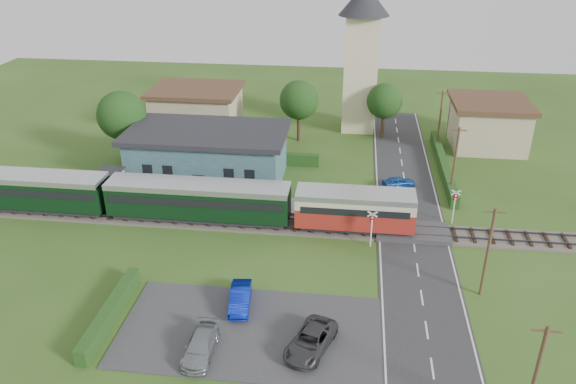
# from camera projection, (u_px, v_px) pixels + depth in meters

# --- Properties ---
(ground) EXTENTS (120.00, 120.00, 0.00)m
(ground) POSITION_uv_depth(u_px,v_px,m) (294.00, 239.00, 47.23)
(ground) COLOR #2D4C19
(railway_track) EXTENTS (76.00, 3.20, 0.49)m
(railway_track) POSITION_uv_depth(u_px,v_px,m) (296.00, 226.00, 48.96)
(railway_track) COLOR #4C443D
(railway_track) RESTS_ON ground
(road) EXTENTS (6.00, 70.00, 0.05)m
(road) POSITION_uv_depth(u_px,v_px,m) (414.00, 246.00, 46.12)
(road) COLOR #28282B
(road) RESTS_ON ground
(car_park) EXTENTS (17.00, 9.00, 0.08)m
(car_park) POSITION_uv_depth(u_px,v_px,m) (250.00, 331.00, 36.70)
(car_park) COLOR #333335
(car_park) RESTS_ON ground
(crossing_deck) EXTENTS (6.20, 3.40, 0.45)m
(crossing_deck) POSITION_uv_depth(u_px,v_px,m) (413.00, 232.00, 47.81)
(crossing_deck) COLOR #333335
(crossing_deck) RESTS_ON ground
(platform) EXTENTS (30.00, 3.00, 0.45)m
(platform) POSITION_uv_depth(u_px,v_px,m) (195.00, 202.00, 52.86)
(platform) COLOR gray
(platform) RESTS_ON ground
(equipment_hut) EXTENTS (2.30, 2.30, 2.55)m
(equipment_hut) POSITION_uv_depth(u_px,v_px,m) (111.00, 183.00, 53.06)
(equipment_hut) COLOR beige
(equipment_hut) RESTS_ON platform
(station_building) EXTENTS (16.00, 9.00, 5.30)m
(station_building) POSITION_uv_depth(u_px,v_px,m) (208.00, 154.00, 56.92)
(station_building) COLOR #2B575E
(station_building) RESTS_ON ground
(train) EXTENTS (43.20, 2.90, 3.40)m
(train) POSITION_uv_depth(u_px,v_px,m) (163.00, 197.00, 49.34)
(train) COLOR #232328
(train) RESTS_ON ground
(church_tower) EXTENTS (6.00, 6.00, 17.60)m
(church_tower) POSITION_uv_depth(u_px,v_px,m) (362.00, 48.00, 67.07)
(church_tower) COLOR beige
(church_tower) RESTS_ON ground
(house_west) EXTENTS (10.80, 8.80, 5.50)m
(house_west) POSITION_uv_depth(u_px,v_px,m) (197.00, 109.00, 69.88)
(house_west) COLOR tan
(house_west) RESTS_ON ground
(house_east) EXTENTS (8.80, 8.80, 5.50)m
(house_east) POSITION_uv_depth(u_px,v_px,m) (488.00, 123.00, 65.15)
(house_east) COLOR tan
(house_east) RESTS_ON ground
(hedge_carpark) EXTENTS (0.80, 9.00, 1.20)m
(hedge_carpark) POSITION_uv_depth(u_px,v_px,m) (110.00, 313.00, 37.50)
(hedge_carpark) COLOR #193814
(hedge_carpark) RESTS_ON ground
(hedge_roadside) EXTENTS (0.80, 18.00, 1.20)m
(hedge_roadside) POSITION_uv_depth(u_px,v_px,m) (443.00, 165.00, 59.64)
(hedge_roadside) COLOR #193814
(hedge_roadside) RESTS_ON ground
(hedge_station) EXTENTS (22.00, 0.80, 1.30)m
(hedge_station) POSITION_uv_depth(u_px,v_px,m) (220.00, 156.00, 61.83)
(hedge_station) COLOR #193814
(hedge_station) RESTS_ON ground
(tree_a) EXTENTS (5.20, 5.20, 8.00)m
(tree_a) POSITION_uv_depth(u_px,v_px,m) (122.00, 116.00, 59.50)
(tree_a) COLOR #332316
(tree_a) RESTS_ON ground
(tree_b) EXTENTS (4.60, 4.60, 7.34)m
(tree_b) POSITION_uv_depth(u_px,v_px,m) (299.00, 100.00, 65.69)
(tree_b) COLOR #332316
(tree_b) RESTS_ON ground
(tree_c) EXTENTS (4.20, 4.20, 6.78)m
(tree_c) POSITION_uv_depth(u_px,v_px,m) (385.00, 101.00, 66.54)
(tree_c) COLOR #332316
(tree_c) RESTS_ON ground
(utility_pole_a) EXTENTS (1.40, 0.22, 7.00)m
(utility_pole_a) POSITION_uv_depth(u_px,v_px,m) (535.00, 379.00, 28.05)
(utility_pole_a) COLOR #473321
(utility_pole_a) RESTS_ON ground
(utility_pole_b) EXTENTS (1.40, 0.22, 7.00)m
(utility_pole_b) POSITION_uv_depth(u_px,v_px,m) (488.00, 251.00, 38.73)
(utility_pole_b) COLOR #473321
(utility_pole_b) RESTS_ON ground
(utility_pole_c) EXTENTS (1.40, 0.22, 7.00)m
(utility_pole_c) POSITION_uv_depth(u_px,v_px,m) (455.00, 161.00, 52.96)
(utility_pole_c) COLOR #473321
(utility_pole_c) RESTS_ON ground
(utility_pole_d) EXTENTS (1.40, 0.22, 7.00)m
(utility_pole_d) POSITION_uv_depth(u_px,v_px,m) (440.00, 120.00, 63.64)
(utility_pole_d) COLOR #473321
(utility_pole_d) RESTS_ON ground
(crossing_signal_near) EXTENTS (0.84, 0.28, 3.28)m
(crossing_signal_near) POSITION_uv_depth(u_px,v_px,m) (372.00, 224.00, 45.22)
(crossing_signal_near) COLOR silver
(crossing_signal_near) RESTS_ON ground
(crossing_signal_far) EXTENTS (0.84, 0.28, 3.28)m
(crossing_signal_far) POSITION_uv_depth(u_px,v_px,m) (455.00, 202.00, 48.70)
(crossing_signal_far) COLOR silver
(crossing_signal_far) RESTS_ON ground
(streetlamp_west) EXTENTS (0.30, 0.30, 5.15)m
(streetlamp_west) POSITION_uv_depth(u_px,v_px,m) (128.00, 118.00, 66.09)
(streetlamp_west) COLOR #3F3F47
(streetlamp_west) RESTS_ON ground
(streetlamp_east) EXTENTS (0.30, 0.30, 5.15)m
(streetlamp_east) POSITION_uv_depth(u_px,v_px,m) (449.00, 112.00, 68.15)
(streetlamp_east) COLOR #3F3F47
(streetlamp_east) RESTS_ON ground
(car_on_road) EXTENTS (3.52, 2.43, 1.11)m
(car_on_road) POSITION_uv_depth(u_px,v_px,m) (399.00, 182.00, 55.87)
(car_on_road) COLOR #17479F
(car_on_road) RESTS_ON road
(car_park_blue) EXTENTS (1.80, 4.04, 1.29)m
(car_park_blue) POSITION_uv_depth(u_px,v_px,m) (240.00, 298.00, 38.75)
(car_park_blue) COLOR #061999
(car_park_blue) RESTS_ON car_park
(car_park_silver) EXTENTS (1.70, 4.16, 1.21)m
(car_park_silver) POSITION_uv_depth(u_px,v_px,m) (200.00, 346.00, 34.48)
(car_park_silver) COLOR gray
(car_park_silver) RESTS_ON car_park
(car_park_dark) EXTENTS (3.52, 5.06, 1.28)m
(car_park_dark) POSITION_uv_depth(u_px,v_px,m) (311.00, 341.00, 34.86)
(car_park_dark) COLOR #37373B
(car_park_dark) RESTS_ON car_park
(pedestrian_near) EXTENTS (0.74, 0.57, 1.81)m
(pedestrian_near) POSITION_uv_depth(u_px,v_px,m) (284.00, 194.00, 51.73)
(pedestrian_near) COLOR gray
(pedestrian_near) RESTS_ON platform
(pedestrian_far) EXTENTS (0.81, 0.91, 1.54)m
(pedestrian_far) POSITION_uv_depth(u_px,v_px,m) (127.00, 188.00, 53.23)
(pedestrian_far) COLOR gray
(pedestrian_far) RESTS_ON platform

